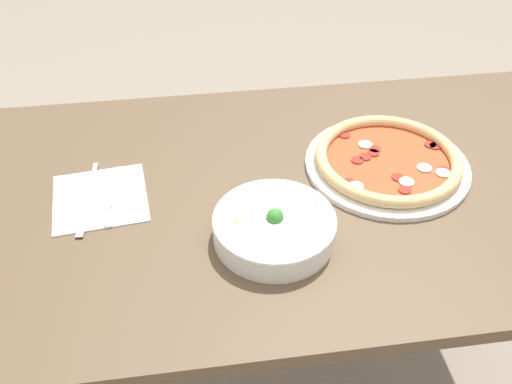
% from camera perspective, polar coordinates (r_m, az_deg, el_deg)
% --- Properties ---
extents(dining_table, '(1.36, 0.80, 0.77)m').
position_cam_1_polar(dining_table, '(1.26, 3.96, -3.26)').
color(dining_table, brown).
rests_on(dining_table, ground_plane).
extents(pizza, '(0.35, 0.35, 0.04)m').
position_cam_1_polar(pizza, '(1.26, 13.02, 3.06)').
color(pizza, white).
rests_on(pizza, dining_table).
extents(bowl, '(0.23, 0.23, 0.07)m').
position_cam_1_polar(bowl, '(1.05, 1.83, -3.45)').
color(bowl, white).
rests_on(bowl, dining_table).
extents(napkin, '(0.20, 0.20, 0.00)m').
position_cam_1_polar(napkin, '(1.20, -15.32, -0.58)').
color(napkin, white).
rests_on(napkin, dining_table).
extents(fork, '(0.02, 0.18, 0.00)m').
position_cam_1_polar(fork, '(1.19, -14.03, -0.26)').
color(fork, silver).
rests_on(fork, napkin).
extents(knife, '(0.03, 0.23, 0.01)m').
position_cam_1_polar(knife, '(1.21, -16.37, -0.25)').
color(knife, silver).
rests_on(knife, napkin).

